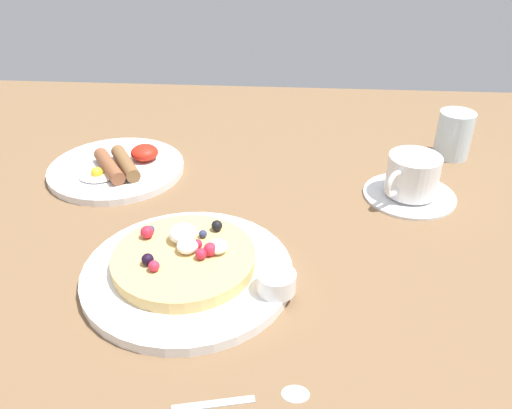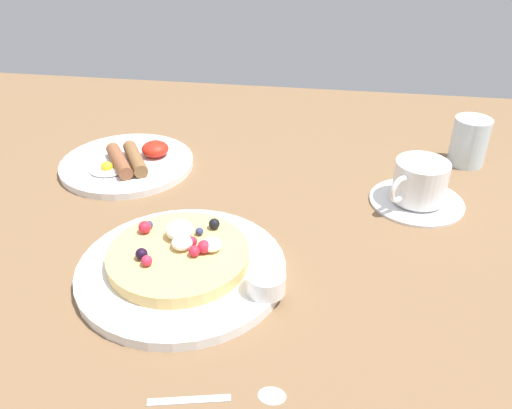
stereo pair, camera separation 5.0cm
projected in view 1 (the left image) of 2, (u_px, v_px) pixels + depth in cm
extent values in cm
cube|color=brown|center=(229.00, 230.00, 78.54)|extent=(151.94, 119.53, 3.00)
cylinder|color=white|center=(188.00, 273.00, 66.51)|extent=(26.62, 26.62, 1.38)
cylinder|color=#DDB56A|center=(184.00, 259.00, 66.37)|extent=(18.16, 18.16, 1.72)
sphere|color=#C2233B|center=(201.00, 254.00, 64.75)|extent=(1.43, 1.43, 1.43)
sphere|color=navy|center=(191.00, 246.00, 66.12)|extent=(1.39, 1.39, 1.39)
sphere|color=red|center=(197.00, 244.00, 66.56)|extent=(1.31, 1.31, 1.31)
sphere|color=red|center=(210.00, 249.00, 65.36)|extent=(1.71, 1.71, 1.71)
sphere|color=#C12744|center=(154.00, 266.00, 62.78)|extent=(1.38, 1.38, 1.38)
sphere|color=navy|center=(187.00, 243.00, 67.11)|extent=(1.03, 1.03, 1.03)
sphere|color=navy|center=(203.00, 234.00, 68.72)|extent=(1.07, 1.07, 1.07)
sphere|color=black|center=(217.00, 226.00, 70.01)|extent=(1.48, 1.48, 1.48)
sphere|color=black|center=(148.00, 259.00, 63.76)|extent=(1.51, 1.51, 1.51)
sphere|color=red|center=(181.00, 230.00, 68.85)|extent=(1.70, 1.70, 1.70)
sphere|color=red|center=(147.00, 232.00, 68.54)|extent=(1.69, 1.69, 1.69)
sphere|color=navy|center=(151.00, 230.00, 69.56)|extent=(1.09, 1.09, 1.09)
ellipsoid|color=white|center=(183.00, 233.00, 67.84)|extent=(3.68, 3.68, 2.21)
ellipsoid|color=white|center=(214.00, 246.00, 65.98)|extent=(2.59, 2.59, 1.55)
ellipsoid|color=white|center=(187.00, 246.00, 65.98)|extent=(2.75, 2.75, 1.65)
cylinder|color=white|center=(276.00, 282.00, 62.05)|extent=(4.69, 4.69, 2.53)
cylinder|color=maroon|center=(276.00, 279.00, 61.79)|extent=(3.85, 3.85, 0.30)
cylinder|color=white|center=(117.00, 169.00, 90.61)|extent=(23.03, 23.03, 1.22)
cylinder|color=brown|center=(125.00, 163.00, 88.54)|extent=(7.39, 10.27, 2.34)
cylinder|color=brown|center=(109.00, 166.00, 87.66)|extent=(7.80, 10.08, 2.34)
ellipsoid|color=white|center=(97.00, 176.00, 86.65)|extent=(6.07, 5.16, 0.60)
sphere|color=yellow|center=(97.00, 173.00, 86.39)|extent=(2.00, 2.00, 2.00)
ellipsoid|color=red|center=(144.00, 153.00, 91.66)|extent=(4.76, 4.76, 2.62)
cylinder|color=white|center=(409.00, 194.00, 83.78)|extent=(14.50, 14.50, 0.83)
cylinder|color=white|center=(413.00, 174.00, 81.92)|extent=(8.14, 8.14, 6.24)
torus|color=white|center=(395.00, 184.00, 78.78)|extent=(3.48, 3.72, 4.29)
cylinder|color=#946E59|center=(415.00, 163.00, 80.86)|extent=(6.92, 6.92, 0.50)
cube|color=silver|center=(213.00, 403.00, 50.59)|extent=(8.07, 2.55, 0.30)
ellipsoid|color=silver|center=(295.00, 392.00, 51.53)|extent=(2.86, 2.20, 0.60)
cylinder|color=silver|center=(454.00, 135.00, 94.06)|extent=(6.26, 6.26, 8.43)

